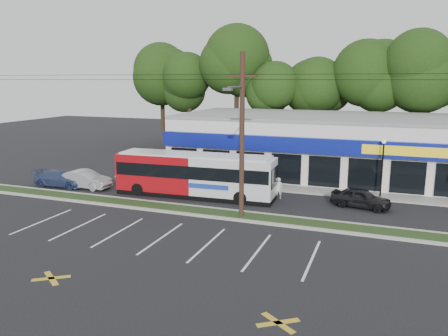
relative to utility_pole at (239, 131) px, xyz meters
name	(u,v)px	position (x,y,z in m)	size (l,w,h in m)	color
ground	(191,216)	(-2.83, -0.93, -5.41)	(120.00, 120.00, 0.00)	black
grass_strip	(197,211)	(-2.83, 0.07, -5.35)	(40.00, 1.60, 0.12)	#233214
curb_south	(192,215)	(-2.83, -0.78, -5.34)	(40.00, 0.25, 0.14)	#9E9E93
curb_north	(202,207)	(-2.83, 0.92, -5.34)	(40.00, 0.25, 0.14)	#9E9E93
sidewalk	(298,189)	(2.17, 8.07, -5.36)	(32.00, 2.20, 0.10)	#9E9E93
strip_mall	(319,144)	(2.67, 14.99, -2.76)	(25.00, 12.55, 5.30)	beige
utility_pole	(239,131)	(0.00, 0.00, 0.00)	(50.00, 2.77, 10.00)	black
lamp_post	(383,162)	(8.17, 7.87, -2.74)	(0.30, 0.30, 4.25)	black
tree_line	(322,79)	(1.17, 25.07, 3.00)	(46.76, 6.76, 11.83)	black
metrobus	(195,174)	(-4.55, 3.57, -3.74)	(11.84, 3.05, 3.16)	maroon
car_dark	(361,198)	(6.99, 4.82, -4.75)	(1.56, 3.88, 1.32)	black
car_silver	(85,179)	(-13.66, 2.76, -4.71)	(1.49, 4.27, 1.41)	#9B9EA2
car_blue	(61,178)	(-15.83, 2.57, -4.77)	(1.80, 4.43, 1.29)	navy
pedestrian_a	(279,188)	(1.32, 5.07, -4.64)	(0.56, 0.37, 1.55)	silver
pedestrian_b	(252,184)	(-0.66, 5.07, -4.49)	(0.90, 0.70, 1.84)	#B6AEA4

